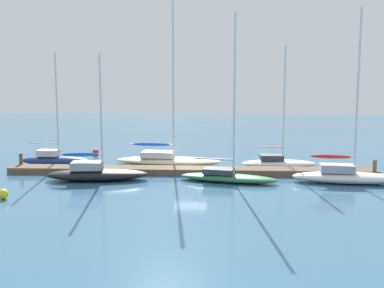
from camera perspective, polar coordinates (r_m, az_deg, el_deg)
ground_plane at (r=36.27m, az=-0.17°, el=-3.57°), size 120.00×120.00×0.00m
dock_pier at (r=36.22m, az=-0.17°, el=-3.20°), size 27.63×1.84×0.47m
dock_piling_near_end at (r=39.94m, az=-19.71°, el=-2.00°), size 0.28×0.28×1.32m
dock_piling_far_end at (r=37.13m, az=20.93°, el=-2.79°), size 0.28×0.28×1.32m
sailboat_0 at (r=41.16m, az=-16.04°, el=-1.70°), size 5.75×1.61×9.24m
sailboat_1 at (r=34.57m, az=-11.38°, el=-3.36°), size 7.39×2.91×8.87m
sailboat_2 at (r=39.97m, az=-3.01°, el=-1.71°), size 9.06×3.41×14.47m
sailboat_3 at (r=33.52m, az=4.25°, el=-3.69°), size 7.16×3.27×11.52m
sailboat_4 at (r=39.27m, az=10.21°, el=-2.09°), size 6.08×2.09×9.78m
sailboat_5 at (r=34.68m, az=17.93°, el=-3.50°), size 7.72×2.81×11.81m
mooring_buoy_yellow at (r=30.93m, az=-21.59°, el=-5.57°), size 0.62×0.62×0.62m
mooring_buoy_red at (r=45.61m, az=-11.43°, el=-0.96°), size 0.60×0.60×0.60m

